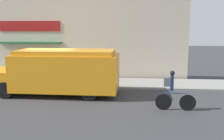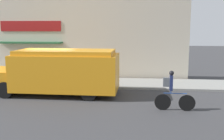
# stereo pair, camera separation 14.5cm
# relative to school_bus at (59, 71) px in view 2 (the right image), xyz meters

# --- Properties ---
(ground_plane) EXTENTS (70.00, 70.00, 0.00)m
(ground_plane) POSITION_rel_school_bus_xyz_m (-0.81, 1.31, -1.16)
(ground_plane) COLOR #38383A
(sidewalk) EXTENTS (28.00, 2.72, 0.12)m
(sidewalk) POSITION_rel_school_bus_xyz_m (-0.81, 2.67, -1.10)
(sidewalk) COLOR gray
(sidewalk) RESTS_ON ground_plane
(storefront) EXTENTS (15.73, 0.96, 5.84)m
(storefront) POSITION_rel_school_bus_xyz_m (-0.88, 4.30, 1.75)
(storefront) COLOR beige
(storefront) RESTS_ON ground_plane
(school_bus) EXTENTS (6.54, 2.70, 2.24)m
(school_bus) POSITION_rel_school_bus_xyz_m (0.00, 0.00, 0.00)
(school_bus) COLOR orange
(school_bus) RESTS_ON ground_plane
(cyclist) EXTENTS (1.62, 0.20, 1.63)m
(cyclist) POSITION_rel_school_bus_xyz_m (5.30, -2.04, -0.39)
(cyclist) COLOR black
(cyclist) RESTS_ON ground_plane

